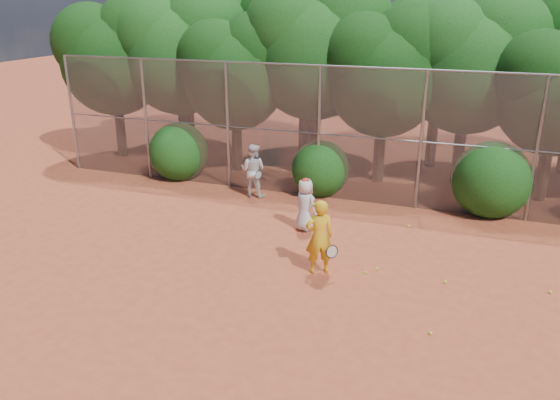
% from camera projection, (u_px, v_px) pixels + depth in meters
% --- Properties ---
extents(ground, '(80.00, 80.00, 0.00)m').
position_uv_depth(ground, '(285.00, 294.00, 11.44)').
color(ground, '#A03E24').
rests_on(ground, ground).
extents(fence_back, '(20.05, 0.09, 4.03)m').
position_uv_depth(fence_back, '(348.00, 134.00, 16.06)').
color(fence_back, gray).
rests_on(fence_back, ground).
extents(tree_0, '(4.38, 3.81, 6.00)m').
position_uv_depth(tree_0, '(115.00, 52.00, 20.12)').
color(tree_0, black).
rests_on(tree_0, ground).
extents(tree_1, '(4.64, 4.03, 6.35)m').
position_uv_depth(tree_1, '(181.00, 47.00, 19.70)').
color(tree_1, black).
rests_on(tree_1, ground).
extents(tree_2, '(3.99, 3.47, 5.47)m').
position_uv_depth(tree_2, '(237.00, 68.00, 18.50)').
color(tree_2, black).
rests_on(tree_2, ground).
extents(tree_3, '(4.89, 4.26, 6.70)m').
position_uv_depth(tree_3, '(317.00, 43.00, 18.32)').
color(tree_3, black).
rests_on(tree_3, ground).
extents(tree_4, '(4.19, 3.64, 5.73)m').
position_uv_depth(tree_4, '(387.00, 67.00, 17.23)').
color(tree_4, black).
rests_on(tree_4, ground).
extents(tree_5, '(4.51, 3.92, 6.17)m').
position_uv_depth(tree_5, '(472.00, 58.00, 17.06)').
color(tree_5, black).
rests_on(tree_5, ground).
extents(tree_6, '(3.86, 3.36, 5.29)m').
position_uv_depth(tree_6, '(560.00, 86.00, 15.59)').
color(tree_6, black).
rests_on(tree_6, ground).
extents(tree_9, '(4.83, 4.20, 6.62)m').
position_uv_depth(tree_9, '(187.00, 37.00, 21.99)').
color(tree_9, black).
rests_on(tree_9, ground).
extents(tree_10, '(5.15, 4.48, 7.06)m').
position_uv_depth(tree_10, '(307.00, 32.00, 20.50)').
color(tree_10, black).
rests_on(tree_10, ground).
extents(tree_11, '(4.64, 4.03, 6.35)m').
position_uv_depth(tree_11, '(443.00, 49.00, 18.74)').
color(tree_11, black).
rests_on(tree_11, ground).
extents(bush_0, '(2.00, 2.00, 2.00)m').
position_uv_depth(bush_0, '(179.00, 149.00, 18.53)').
color(bush_0, '#104010').
rests_on(bush_0, ground).
extents(bush_1, '(1.80, 1.80, 1.80)m').
position_uv_depth(bush_1, '(321.00, 166.00, 17.00)').
color(bush_1, '#104010').
rests_on(bush_1, ground).
extents(bush_2, '(2.20, 2.20, 2.20)m').
position_uv_depth(bush_2, '(492.00, 176.00, 15.37)').
color(bush_2, '#104010').
rests_on(bush_2, ground).
extents(player_yellow, '(0.86, 0.67, 1.73)m').
position_uv_depth(player_yellow, '(319.00, 237.00, 12.05)').
color(player_yellow, gold).
rests_on(player_yellow, ground).
extents(player_teen, '(0.83, 0.73, 1.45)m').
position_uv_depth(player_teen, '(305.00, 205.00, 14.33)').
color(player_teen, silver).
rests_on(player_teen, ground).
extents(player_white, '(0.88, 0.77, 1.66)m').
position_uv_depth(player_white, '(253.00, 170.00, 16.83)').
color(player_white, silver).
rests_on(player_white, ground).
extents(ball_0, '(0.07, 0.07, 0.07)m').
position_uv_depth(ball_0, '(377.00, 269.00, 12.41)').
color(ball_0, '#CAED2B').
rests_on(ball_0, ground).
extents(ball_1, '(0.07, 0.07, 0.07)m').
position_uv_depth(ball_1, '(445.00, 282.00, 11.84)').
color(ball_1, '#CAED2B').
rests_on(ball_1, ground).
extents(ball_2, '(0.07, 0.07, 0.07)m').
position_uv_depth(ball_2, '(431.00, 333.00, 10.03)').
color(ball_2, '#CAED2B').
rests_on(ball_2, ground).
extents(ball_3, '(0.07, 0.07, 0.07)m').
position_uv_depth(ball_3, '(550.00, 292.00, 11.43)').
color(ball_3, '#CAED2B').
rests_on(ball_3, ground).
extents(ball_4, '(0.07, 0.07, 0.07)m').
position_uv_depth(ball_4, '(366.00, 273.00, 12.24)').
color(ball_4, '#CAED2B').
rests_on(ball_4, ground).
extents(ball_5, '(0.07, 0.07, 0.07)m').
position_uv_depth(ball_5, '(409.00, 226.00, 14.72)').
color(ball_5, '#CAED2B').
rests_on(ball_5, ground).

